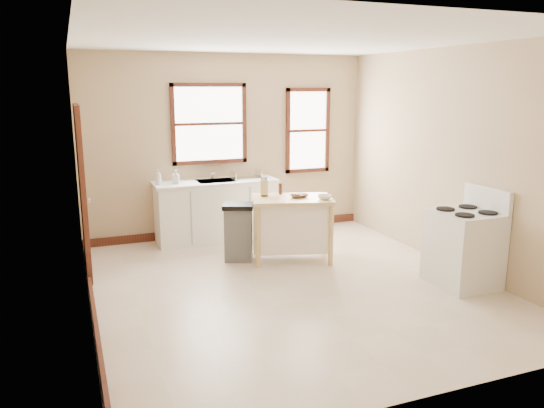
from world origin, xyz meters
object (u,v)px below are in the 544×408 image
at_px(kitchen_island, 292,229).
at_px(gas_stove, 464,237).
at_px(dish_rack, 246,175).
at_px(bowl_b, 303,196).
at_px(knife_block, 264,189).
at_px(soap_bottle_b, 176,177).
at_px(pepper_grinder, 280,189).
at_px(bowl_c, 325,197).
at_px(trash_bin, 238,232).
at_px(bowl_a, 296,196).
at_px(soap_bottle_a, 158,177).

height_order(kitchen_island, gas_stove, gas_stove).
height_order(dish_rack, bowl_b, dish_rack).
bearing_deg(knife_block, soap_bottle_b, 151.64).
bearing_deg(bowl_b, dish_rack, 104.55).
distance_m(pepper_grinder, gas_stove, 2.45).
bearing_deg(knife_block, dish_rack, 102.88).
distance_m(soap_bottle_b, dish_rack, 1.09).
bearing_deg(pepper_grinder, dish_rack, 97.43).
xyz_separation_m(bowl_c, trash_bin, (-1.03, 0.50, -0.50)).
distance_m(soap_bottle_b, bowl_a, 1.88).
relative_size(soap_bottle_a, kitchen_island, 0.21).
relative_size(kitchen_island, bowl_a, 6.14).
bearing_deg(knife_block, pepper_grinder, 24.33).
bearing_deg(soap_bottle_a, dish_rack, 16.71).
relative_size(bowl_b, gas_stove, 0.13).
distance_m(dish_rack, pepper_grinder, 1.09).
bearing_deg(soap_bottle_a, bowl_a, -24.99).
bearing_deg(gas_stove, soap_bottle_b, 134.48).
relative_size(soap_bottle_a, bowl_a, 1.28).
bearing_deg(gas_stove, soap_bottle_a, 136.91).
bearing_deg(bowl_a, kitchen_island, 154.11).
relative_size(bowl_b, bowl_c, 0.85).
bearing_deg(gas_stove, bowl_b, 131.20).
height_order(soap_bottle_a, bowl_c, soap_bottle_a).
relative_size(dish_rack, kitchen_island, 0.41).
relative_size(knife_block, bowl_b, 1.30).
bearing_deg(soap_bottle_b, bowl_a, -27.66).
bearing_deg(bowl_c, bowl_a, 142.70).
xyz_separation_m(kitchen_island, bowl_b, (0.15, -0.01, 0.45)).
distance_m(bowl_b, trash_bin, 0.99).
height_order(soap_bottle_b, knife_block, soap_bottle_b).
height_order(soap_bottle_b, bowl_c, soap_bottle_b).
distance_m(kitchen_island, gas_stove, 2.19).
bearing_deg(soap_bottle_a, kitchen_island, -25.34).
xyz_separation_m(knife_block, bowl_c, (0.66, -0.50, -0.07)).
bearing_deg(kitchen_island, dish_rack, 115.02).
bearing_deg(trash_bin, pepper_grinder, 24.00).
bearing_deg(dish_rack, knife_block, -72.47).
relative_size(knife_block, bowl_c, 1.10).
relative_size(dish_rack, gas_stove, 0.37).
height_order(knife_block, bowl_b, knife_block).
height_order(dish_rack, bowl_a, dish_rack).
bearing_deg(soap_bottle_a, soap_bottle_b, 13.66).
xyz_separation_m(dish_rack, kitchen_island, (0.20, -1.34, -0.54)).
bearing_deg(pepper_grinder, kitchen_island, -77.03).
xyz_separation_m(kitchen_island, pepper_grinder, (-0.06, 0.27, 0.51)).
relative_size(knife_block, gas_stove, 0.17).
xyz_separation_m(soap_bottle_b, kitchen_island, (1.29, -1.29, -0.59)).
bearing_deg(dish_rack, bowl_b, -52.35).
distance_m(bowl_b, bowl_c, 0.32).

